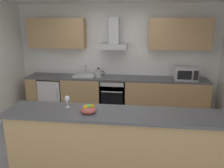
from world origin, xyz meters
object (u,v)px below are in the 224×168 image
(microwave, at_px, (186,73))
(oven, at_px, (113,95))
(sink, at_px, (85,75))
(fruit_bowl, at_px, (89,109))
(refrigerator, at_px, (53,94))
(wine_glass, at_px, (67,99))
(kettle, at_px, (99,73))
(range_hood, at_px, (114,39))

(microwave, bearing_deg, oven, 179.03)
(sink, xyz_separation_m, fruit_bowl, (0.64, -2.37, 0.08))
(refrigerator, xyz_separation_m, microwave, (3.17, -0.03, 0.62))
(microwave, distance_m, wine_glass, 3.00)
(oven, distance_m, microwave, 1.76)
(fruit_bowl, bearing_deg, kettle, 97.01)
(refrigerator, relative_size, fruit_bowl, 3.86)
(microwave, bearing_deg, fruit_bowl, -126.36)
(refrigerator, distance_m, fruit_bowl, 2.83)
(refrigerator, bearing_deg, microwave, -0.45)
(kettle, xyz_separation_m, range_hood, (0.35, 0.16, 0.78))
(refrigerator, height_order, range_hood, range_hood)
(kettle, relative_size, wine_glass, 1.62)
(range_hood, xyz_separation_m, fruit_bowl, (-0.06, -2.49, -0.78))
(refrigerator, bearing_deg, fruit_bowl, -58.32)
(range_hood, height_order, wine_glass, range_hood)
(oven, bearing_deg, range_hood, 90.00)
(kettle, bearing_deg, sink, 172.75)
(oven, xyz_separation_m, wine_glass, (-0.41, -2.20, 0.62))
(microwave, distance_m, sink, 2.36)
(oven, distance_m, sink, 0.84)
(oven, relative_size, fruit_bowl, 3.64)
(refrigerator, xyz_separation_m, fruit_bowl, (1.45, -2.35, 0.58))
(range_hood, bearing_deg, sink, -170.37)
(oven, bearing_deg, fruit_bowl, -91.50)
(oven, height_order, kettle, kettle)
(oven, height_order, range_hood, range_hood)
(microwave, relative_size, fruit_bowl, 2.27)
(microwave, relative_size, sink, 1.00)
(sink, xyz_separation_m, wine_glass, (0.29, -2.21, 0.16))
(microwave, bearing_deg, range_hood, 174.56)
(microwave, xyz_separation_m, sink, (-2.35, 0.04, -0.12))
(sink, bearing_deg, microwave, -0.95)
(oven, distance_m, range_hood, 1.33)
(oven, xyz_separation_m, fruit_bowl, (-0.06, -2.36, 0.55))
(range_hood, bearing_deg, oven, -90.00)
(refrigerator, height_order, sink, sink)
(wine_glass, bearing_deg, microwave, 46.45)
(sink, bearing_deg, fruit_bowl, -74.95)
(oven, distance_m, kettle, 0.65)
(refrigerator, distance_m, range_hood, 2.04)
(refrigerator, height_order, fruit_bowl, fruit_bowl)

